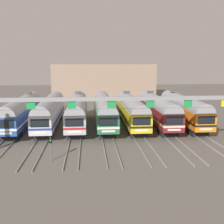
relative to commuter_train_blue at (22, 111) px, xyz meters
The scene contains 12 objects.
ground_plane 13.11m from the commuter_train_blue, ahead, with size 160.00×160.00×0.00m, color #5B564F.
track_bed 21.46m from the commuter_train_blue, 52.96° to the left, with size 27.17×70.00×0.15m.
commuter_train_blue is the anchor object (origin of this frame).
commuter_train_silver 4.28m from the commuter_train_blue, ahead, with size 2.88×18.06×4.77m.
commuter_train_stainless 8.55m from the commuter_train_blue, ahead, with size 2.88×18.06×5.05m.
commuter_train_green 12.83m from the commuter_train_blue, ahead, with size 2.88×18.06×4.77m.
commuter_train_yellow 17.11m from the commuter_train_blue, ahead, with size 2.88×18.06×5.05m.
commuter_train_maroon 21.39m from the commuter_train_blue, ahead, with size 2.88×18.06×5.05m.
commuter_train_orange 25.66m from the commuter_train_blue, ahead, with size 2.88×18.06×5.05m.
catenary_gantry 18.83m from the commuter_train_blue, 46.45° to the right, with size 30.90×0.44×6.97m.
yard_signal_mast 16.46m from the commuter_train_blue, 67.03° to the right, with size 0.28×0.35×2.60m.
maintenance_building 39.85m from the commuter_train_blue, 68.28° to the left, with size 28.91×10.00×9.51m, color gray.
Camera 1 is at (-2.39, -42.48, 10.17)m, focal length 43.60 mm.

